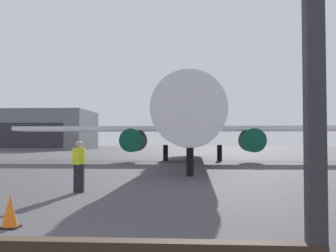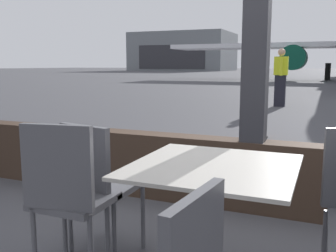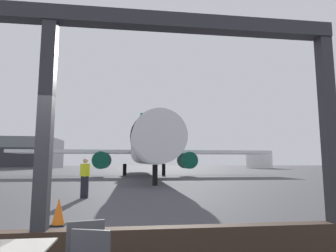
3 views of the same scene
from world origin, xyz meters
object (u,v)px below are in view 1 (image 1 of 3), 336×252
object	(u,v)px
ground_crew_worker	(79,166)
airplane	(192,125)
traffic_cone	(10,212)
distant_hangar	(41,130)

from	to	relation	value
ground_crew_worker	airplane	bearing A→B (deg)	79.92
airplane	ground_crew_worker	size ratio (longest dim) A/B	20.35
airplane	ground_crew_worker	distance (m)	21.00
ground_crew_worker	traffic_cone	world-z (taller)	ground_crew_worker
ground_crew_worker	distant_hangar	size ratio (longest dim) A/B	0.08
distant_hangar	airplane	bearing A→B (deg)	-56.98
traffic_cone	distant_hangar	world-z (taller)	distant_hangar
airplane	ground_crew_worker	world-z (taller)	airplane
airplane	distant_hangar	size ratio (longest dim) A/B	1.66
ground_crew_worker	traffic_cone	xyz separation A→B (m)	(0.24, -5.54, -0.58)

